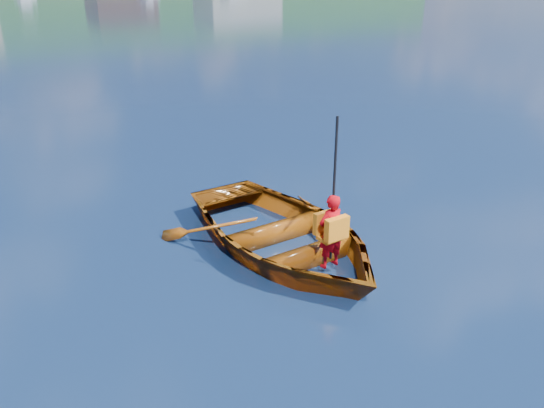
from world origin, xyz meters
TOP-DOWN VIEW (x-y plane):
  - ground at (0.00, 0.00)m, footprint 600.00×600.00m
  - rowboat at (-0.74, -0.05)m, footprint 2.89×3.95m
  - child_paddler at (-0.55, -0.95)m, footprint 0.38×0.35m

SIDE VIEW (x-z plane):
  - ground at x=0.00m, z-range 0.00..0.00m
  - rowboat at x=-0.74m, z-range -0.15..0.64m
  - child_paddler at x=-0.55m, z-range -0.36..1.62m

